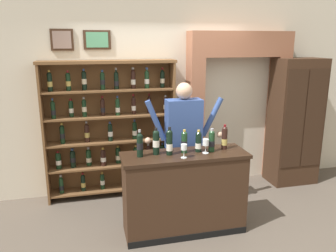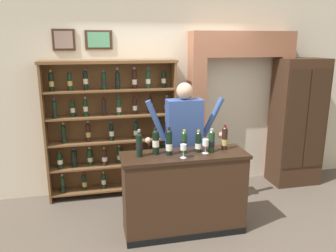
% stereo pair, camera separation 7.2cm
% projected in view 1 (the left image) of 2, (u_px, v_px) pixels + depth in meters
% --- Properties ---
extents(ground_plane, '(14.00, 14.00, 0.02)m').
position_uv_depth(ground_plane, '(186.00, 230.00, 4.10)').
color(ground_plane, brown).
extents(back_wall, '(12.00, 0.19, 3.52)m').
position_uv_depth(back_wall, '(160.00, 74.00, 5.02)').
color(back_wall, beige).
rests_on(back_wall, ground).
extents(wine_shelf, '(1.87, 0.31, 1.98)m').
position_uv_depth(wine_shelf, '(111.00, 126.00, 4.82)').
color(wine_shelf, brown).
rests_on(wine_shelf, ground).
extents(archway_doorway, '(1.59, 0.45, 2.38)m').
position_uv_depth(archway_doorway, '(235.00, 98.00, 5.26)').
color(archway_doorway, '#935B42').
rests_on(archway_doorway, ground).
extents(side_cabinet, '(0.73, 0.48, 1.98)m').
position_uv_depth(side_cabinet, '(295.00, 122.00, 5.30)').
color(side_cabinet, '#382316').
rests_on(side_cabinet, ground).
extents(tasting_counter, '(1.46, 0.49, 0.98)m').
position_uv_depth(tasting_counter, '(184.00, 193.00, 3.97)').
color(tasting_counter, '#382316').
rests_on(tasting_counter, ground).
extents(shopkeeper, '(1.05, 0.22, 1.74)m').
position_uv_depth(shopkeeper, '(184.00, 134.00, 4.31)').
color(shopkeeper, '#2D3347').
rests_on(shopkeeper, ground).
extents(tasting_bottle_prosecco, '(0.07, 0.07, 0.31)m').
position_uv_depth(tasting_bottle_prosecco, '(140.00, 144.00, 3.72)').
color(tasting_bottle_prosecco, black).
rests_on(tasting_bottle_prosecco, tasting_counter).
extents(tasting_bottle_super_tuscan, '(0.08, 0.08, 0.31)m').
position_uv_depth(tasting_bottle_super_tuscan, '(156.00, 142.00, 3.79)').
color(tasting_bottle_super_tuscan, black).
rests_on(tasting_bottle_super_tuscan, tasting_counter).
extents(tasting_bottle_grappa, '(0.07, 0.07, 0.32)m').
position_uv_depth(tasting_bottle_grappa, '(169.00, 142.00, 3.78)').
color(tasting_bottle_grappa, black).
rests_on(tasting_bottle_grappa, tasting_counter).
extents(tasting_bottle_vin_santo, '(0.07, 0.07, 0.28)m').
position_uv_depth(tasting_bottle_vin_santo, '(184.00, 142.00, 3.85)').
color(tasting_bottle_vin_santo, '#19381E').
rests_on(tasting_bottle_vin_santo, tasting_counter).
extents(tasting_bottle_brunello, '(0.07, 0.07, 0.26)m').
position_uv_depth(tasting_bottle_brunello, '(198.00, 142.00, 3.89)').
color(tasting_bottle_brunello, black).
rests_on(tasting_bottle_brunello, tasting_counter).
extents(tasting_bottle_bianco, '(0.07, 0.07, 0.28)m').
position_uv_depth(tasting_bottle_bianco, '(212.00, 140.00, 3.90)').
color(tasting_bottle_bianco, '#19381E').
rests_on(tasting_bottle_bianco, tasting_counter).
extents(tasting_bottle_rosso, '(0.07, 0.07, 0.30)m').
position_uv_depth(tasting_bottle_rosso, '(224.00, 138.00, 3.98)').
color(tasting_bottle_rosso, black).
rests_on(tasting_bottle_rosso, tasting_counter).
extents(wine_glass_spare, '(0.07, 0.07, 0.17)m').
position_uv_depth(wine_glass_spare, '(206.00, 143.00, 3.84)').
color(wine_glass_spare, silver).
rests_on(wine_glass_spare, tasting_counter).
extents(wine_glass_center, '(0.07, 0.07, 0.16)m').
position_uv_depth(wine_glass_center, '(184.00, 148.00, 3.69)').
color(wine_glass_center, silver).
rests_on(wine_glass_center, tasting_counter).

